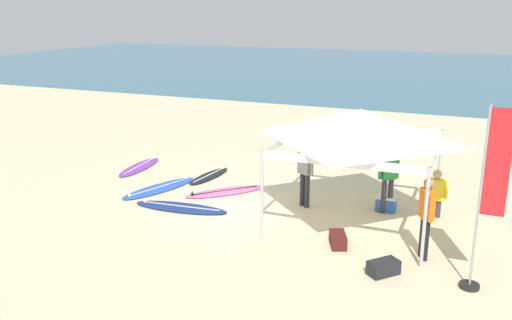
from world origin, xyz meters
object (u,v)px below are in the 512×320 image
Objects in this scene: person_yellow at (436,191)px; cooler_box at (386,203)px; surfboard_purple at (139,167)px; banner_flag at (486,208)px; person_green at (388,175)px; person_orange at (426,213)px; gear_bag_near_tent at (383,268)px; surfboard_navy at (181,207)px; canopy_tent at (360,125)px; surfboard_blue at (159,188)px; person_grey at (305,169)px; gear_bag_by_pole at (338,240)px; surfboard_pink at (225,192)px; surfboard_black at (209,176)px.

person_yellow is 1.24m from cooler_box.
surfboard_purple is at bearing 175.00° from person_yellow.
person_green is at bearing 123.66° from banner_flag.
person_yellow is (9.02, -0.79, 0.62)m from surfboard_purple.
gear_bag_near_tent is at bearing -121.69° from person_orange.
surfboard_navy is 7.34m from banner_flag.
canopy_tent is 4.96m from surfboard_navy.
banner_flag reaches higher than surfboard_blue.
banner_flag reaches higher than person_yellow.
person_grey reaches higher than person_yellow.
person_grey is 1.43× the size of person_yellow.
gear_bag_by_pole is at bearing -8.73° from surfboard_navy.
surfboard_pink is at bearing -176.46° from person_yellow.
person_yellow is at bearing 1.66° from cooler_box.
gear_bag_near_tent is at bearing -26.78° from surfboard_purple.
banner_flag is at bearing -42.00° from person_orange.
surfboard_pink is 4.34m from cooler_box.
cooler_box is (-1.14, 2.40, -0.79)m from person_orange.
person_grey reaches higher than surfboard_purple.
surfboard_blue is 7.37m from person_yellow.
surfboard_blue is at bearing 176.12° from canopy_tent.
surfboard_navy is (3.03, -2.65, -0.00)m from surfboard_purple.
surfboard_pink is (1.05, -1.12, -0.00)m from surfboard_black.
person_green is at bearing 10.18° from person_grey.
surfboard_pink is 5.76m from gear_bag_near_tent.
person_green is 0.80m from cooler_box.
gear_bag_near_tent is 3.45m from cooler_box.
gear_bag_by_pole is (7.26, -3.30, 0.10)m from surfboard_purple.
surfboard_black is 2.49m from surfboard_purple.
banner_flag is (2.72, -2.22, -0.82)m from canopy_tent.
canopy_tent is at bearing 114.77° from gear_bag_near_tent.
person_grey is (4.17, 0.27, 0.95)m from surfboard_blue.
gear_bag_near_tent is at bearing -81.48° from person_green.
gear_bag_by_pole is (3.73, -2.17, 0.10)m from surfboard_pink.
person_green is 3.45m from gear_bag_near_tent.
person_yellow is 3.64m from banner_flag.
canopy_tent is 7.94m from surfboard_purple.
person_grey is 3.96m from gear_bag_near_tent.
surfboard_blue is 4.27× the size of gear_bag_by_pole.
surfboard_purple is 1.31× the size of person_grey.
surfboard_blue is 1.50× the size of person_green.
person_grey is 3.20m from person_yellow.
person_green is 2.60m from gear_bag_by_pole.
gear_bag_near_tent is (0.50, -3.31, -0.85)m from person_green.
person_orange is 1.94m from gear_bag_by_pole.
banner_flag is (1.03, -3.37, 0.92)m from person_yellow.
gear_bag_near_tent is at bearing -65.23° from canopy_tent.
surfboard_blue is at bearing -173.99° from person_yellow.
gear_bag_by_pole is (-1.75, -2.51, -0.52)m from person_yellow.
surfboard_navy is at bearing -162.73° from person_yellow.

